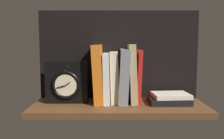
# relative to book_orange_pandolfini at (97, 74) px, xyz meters

# --- Properties ---
(ground_plane) EXTENTS (0.74, 0.27, 0.03)m
(ground_plane) POSITION_rel_book_orange_pandolfini_xyz_m (0.09, -0.04, -0.14)
(ground_plane) COLOR brown
(back_panel) EXTENTS (0.74, 0.01, 0.41)m
(back_panel) POSITION_rel_book_orange_pandolfini_xyz_m (0.09, 0.08, 0.08)
(back_panel) COLOR black
(back_panel) RESTS_ON ground_plane
(book_orange_pandolfini) EXTENTS (0.05, 0.16, 0.25)m
(book_orange_pandolfini) POSITION_rel_book_orange_pandolfini_xyz_m (0.00, 0.00, 0.00)
(book_orange_pandolfini) COLOR orange
(book_orange_pandolfini) RESTS_ON ground_plane
(book_white_catcher) EXTENTS (0.03, 0.16, 0.22)m
(book_white_catcher) POSITION_rel_book_orange_pandolfini_xyz_m (0.04, 0.00, -0.02)
(book_white_catcher) COLOR silver
(book_white_catcher) RESTS_ON ground_plane
(book_cream_twain) EXTENTS (0.04, 0.12, 0.22)m
(book_cream_twain) POSITION_rel_book_orange_pandolfini_xyz_m (0.07, 0.00, -0.02)
(book_cream_twain) COLOR beige
(book_cream_twain) RESTS_ON ground_plane
(book_gray_chess) EXTENTS (0.05, 0.16, 0.24)m
(book_gray_chess) POSITION_rel_book_orange_pandolfini_xyz_m (0.11, 0.00, -0.01)
(book_gray_chess) COLOR gray
(book_gray_chess) RESTS_ON ground_plane
(book_tan_shortstories) EXTENTS (0.04, 0.13, 0.26)m
(book_tan_shortstories) POSITION_rel_book_orange_pandolfini_xyz_m (0.15, 0.00, 0.00)
(book_tan_shortstories) COLOR tan
(book_tan_shortstories) RESTS_ON ground_plane
(book_red_requiem) EXTENTS (0.03, 0.13, 0.23)m
(book_red_requiem) POSITION_rel_book_orange_pandolfini_xyz_m (0.18, 0.00, -0.01)
(book_red_requiem) COLOR red
(book_red_requiem) RESTS_ON ground_plane
(framed_clock) EXTENTS (0.18, 0.07, 0.18)m
(framed_clock) POSITION_rel_book_orange_pandolfini_xyz_m (-0.14, -0.01, -0.04)
(framed_clock) COLOR black
(framed_clock) RESTS_ON ground_plane
(book_stack_side) EXTENTS (0.18, 0.14, 0.04)m
(book_stack_side) POSITION_rel_book_orange_pandolfini_xyz_m (0.31, -0.02, -0.11)
(book_stack_side) COLOR black
(book_stack_side) RESTS_ON ground_plane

